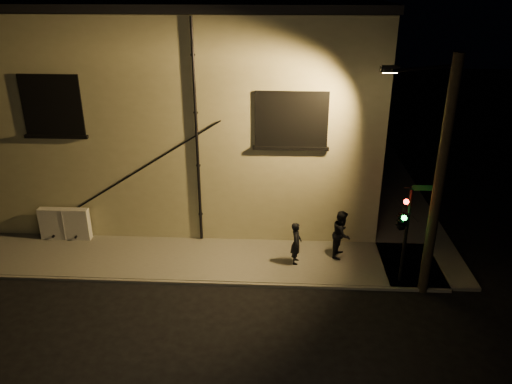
# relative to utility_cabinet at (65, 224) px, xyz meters

# --- Properties ---
(ground) EXTENTS (90.00, 90.00, 0.00)m
(ground) POSITION_rel_utility_cabinet_xyz_m (7.13, -2.70, -0.76)
(ground) COLOR black
(sidewalk) EXTENTS (21.00, 16.00, 0.12)m
(sidewalk) POSITION_rel_utility_cabinet_xyz_m (8.35, 1.69, -0.70)
(sidewalk) COLOR #5C5C53
(sidewalk) RESTS_ON ground
(building) EXTENTS (16.20, 12.23, 8.80)m
(building) POSITION_rel_utility_cabinet_xyz_m (4.13, 6.29, 3.64)
(building) COLOR tan
(building) RESTS_ON ground
(utility_cabinet) EXTENTS (1.95, 0.33, 1.28)m
(utility_cabinet) POSITION_rel_utility_cabinet_xyz_m (0.00, 0.00, 0.00)
(utility_cabinet) COLOR beige
(utility_cabinet) RESTS_ON sidewalk
(pedestrian_a) EXTENTS (0.44, 0.61, 1.58)m
(pedestrian_a) POSITION_rel_utility_cabinet_xyz_m (8.99, -1.33, 0.15)
(pedestrian_a) COLOR black
(pedestrian_a) RESTS_ON sidewalk
(pedestrian_b) EXTENTS (0.91, 1.04, 1.80)m
(pedestrian_b) POSITION_rel_utility_cabinet_xyz_m (10.65, -0.75, 0.26)
(pedestrian_b) COLOR black
(pedestrian_b) RESTS_ON sidewalk
(traffic_signal) EXTENTS (1.35, 2.07, 3.51)m
(traffic_signal) POSITION_rel_utility_cabinet_xyz_m (12.32, -2.42, 1.72)
(traffic_signal) COLOR black
(traffic_signal) RESTS_ON sidewalk
(streetlamp_pole) EXTENTS (2.06, 1.40, 7.74)m
(streetlamp_pole) POSITION_rel_utility_cabinet_xyz_m (13.11, -2.67, 3.31)
(streetlamp_pole) COLOR black
(streetlamp_pole) RESTS_ON ground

